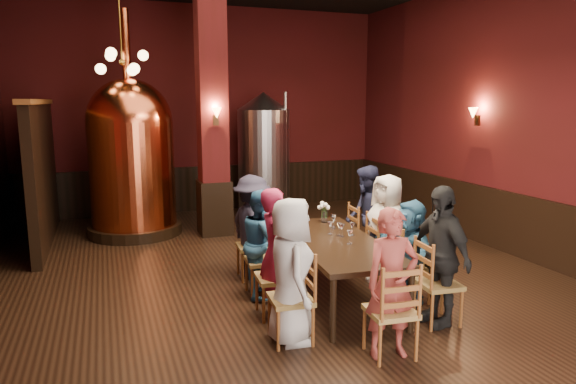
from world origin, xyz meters
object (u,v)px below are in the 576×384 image
object	(u,v)px
person_0	(291,271)
copper_kettle	(132,155)
steel_vessel	(264,155)
person_1	(275,253)
rose_vase	(324,209)
person_2	(263,243)
dining_table	(335,245)

from	to	relation	value
person_0	copper_kettle	distance (m)	5.28
steel_vessel	person_1	bearing A→B (deg)	-105.82
steel_vessel	rose_vase	distance (m)	3.88
rose_vase	copper_kettle	bearing A→B (deg)	126.83
person_0	person_2	distance (m)	1.33
copper_kettle	steel_vessel	distance (m)	2.79
person_1	rose_vase	world-z (taller)	person_1
copper_kettle	person_2	bearing A→B (deg)	-70.27
dining_table	rose_vase	bearing A→B (deg)	79.28
person_0	person_2	xyz separation A→B (m)	(0.11, 1.33, -0.07)
person_0	rose_vase	bearing A→B (deg)	-25.63
person_1	person_2	world-z (taller)	person_1
dining_table	copper_kettle	bearing A→B (deg)	122.34
steel_vessel	person_0	bearing A→B (deg)	-104.57
person_0	person_1	world-z (taller)	person_0
person_1	copper_kettle	distance (m)	4.65
copper_kettle	rose_vase	world-z (taller)	copper_kettle
rose_vase	person_0	bearing A→B (deg)	-122.73
person_2	rose_vase	xyz separation A→B (m)	(1.08, 0.52, 0.26)
person_1	steel_vessel	world-z (taller)	steel_vessel
person_1	copper_kettle	xyz separation A→B (m)	(-1.29, 4.41, 0.72)
person_1	person_2	xyz separation A→B (m)	(0.06, 0.66, -0.07)
person_0	person_1	distance (m)	0.67
rose_vase	dining_table	bearing A→B (deg)	-105.52
person_2	steel_vessel	bearing A→B (deg)	-4.98
person_2	copper_kettle	size ratio (longest dim) A/B	0.34
copper_kettle	steel_vessel	size ratio (longest dim) A/B	1.53
person_0	copper_kettle	size ratio (longest dim) A/B	0.37
dining_table	copper_kettle	world-z (taller)	copper_kettle
person_2	copper_kettle	xyz separation A→B (m)	(-1.35, 3.75, 0.79)
dining_table	person_1	world-z (taller)	person_1
dining_table	person_1	bearing A→B (deg)	-158.78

